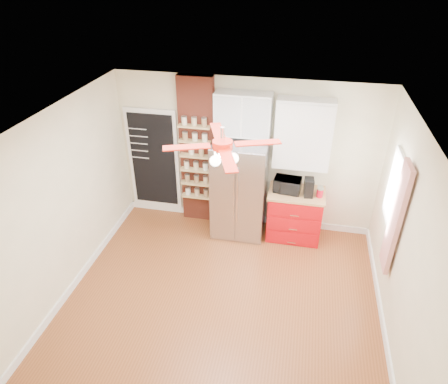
% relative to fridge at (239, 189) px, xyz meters
% --- Properties ---
extents(floor, '(4.50, 4.50, 0.00)m').
position_rel_fridge_xyz_m(floor, '(0.05, -1.63, -0.88)').
color(floor, brown).
rests_on(floor, ground).
extents(ceiling, '(4.50, 4.50, 0.00)m').
position_rel_fridge_xyz_m(ceiling, '(0.05, -1.63, 1.83)').
color(ceiling, white).
rests_on(ceiling, wall_back).
extents(wall_back, '(4.50, 0.02, 2.70)m').
position_rel_fridge_xyz_m(wall_back, '(0.05, 0.37, 0.48)').
color(wall_back, beige).
rests_on(wall_back, floor).
extents(wall_front, '(4.50, 0.02, 2.70)m').
position_rel_fridge_xyz_m(wall_front, '(0.05, -3.63, 0.48)').
color(wall_front, beige).
rests_on(wall_front, floor).
extents(wall_left, '(0.02, 4.00, 2.70)m').
position_rel_fridge_xyz_m(wall_left, '(-2.20, -1.63, 0.48)').
color(wall_left, beige).
rests_on(wall_left, floor).
extents(wall_right, '(0.02, 4.00, 2.70)m').
position_rel_fridge_xyz_m(wall_right, '(2.30, -1.63, 0.48)').
color(wall_right, beige).
rests_on(wall_right, floor).
extents(chalkboard, '(0.95, 0.05, 1.95)m').
position_rel_fridge_xyz_m(chalkboard, '(-1.65, 0.33, 0.23)').
color(chalkboard, white).
rests_on(chalkboard, wall_back).
extents(brick_pillar, '(0.60, 0.16, 2.70)m').
position_rel_fridge_xyz_m(brick_pillar, '(-0.80, 0.29, 0.48)').
color(brick_pillar, brown).
rests_on(brick_pillar, floor).
extents(fridge, '(0.90, 0.70, 1.75)m').
position_rel_fridge_xyz_m(fridge, '(0.00, 0.00, 0.00)').
color(fridge, '#ADADB2').
rests_on(fridge, floor).
extents(upper_glass_cabinet, '(0.90, 0.35, 0.70)m').
position_rel_fridge_xyz_m(upper_glass_cabinet, '(0.00, 0.20, 1.27)').
color(upper_glass_cabinet, white).
rests_on(upper_glass_cabinet, wall_back).
extents(red_cabinet, '(0.94, 0.64, 0.90)m').
position_rel_fridge_xyz_m(red_cabinet, '(0.97, 0.05, -0.42)').
color(red_cabinet, '#B5080E').
rests_on(red_cabinet, floor).
extents(upper_shelf_unit, '(0.90, 0.30, 1.15)m').
position_rel_fridge_xyz_m(upper_shelf_unit, '(0.97, 0.22, 1.00)').
color(upper_shelf_unit, white).
rests_on(upper_shelf_unit, wall_back).
extents(window, '(0.04, 0.75, 1.05)m').
position_rel_fridge_xyz_m(window, '(2.28, -0.73, 0.68)').
color(window, white).
rests_on(window, wall_right).
extents(curtain, '(0.06, 0.40, 1.55)m').
position_rel_fridge_xyz_m(curtain, '(2.23, -1.28, 0.57)').
color(curtain, '#B31E17').
rests_on(curtain, wall_right).
extents(ceiling_fan, '(1.40, 1.40, 0.44)m').
position_rel_fridge_xyz_m(ceiling_fan, '(0.05, -1.63, 1.55)').
color(ceiling_fan, silver).
rests_on(ceiling_fan, ceiling).
extents(toaster_oven, '(0.47, 0.34, 0.24)m').
position_rel_fridge_xyz_m(toaster_oven, '(0.80, 0.05, 0.15)').
color(toaster_oven, black).
rests_on(toaster_oven, red_cabinet).
extents(coffee_maker, '(0.16, 0.22, 0.31)m').
position_rel_fridge_xyz_m(coffee_maker, '(1.15, -0.02, 0.18)').
color(coffee_maker, black).
rests_on(coffee_maker, red_cabinet).
extents(canister_left, '(0.11, 0.11, 0.14)m').
position_rel_fridge_xyz_m(canister_left, '(1.34, -0.02, 0.10)').
color(canister_left, red).
rests_on(canister_left, red_cabinet).
extents(canister_right, '(0.10, 0.10, 0.14)m').
position_rel_fridge_xyz_m(canister_right, '(1.34, 0.07, 0.09)').
color(canister_right, '#B00D09').
rests_on(canister_right, red_cabinet).
extents(pantry_jar_oats, '(0.10, 0.10, 0.12)m').
position_rel_fridge_xyz_m(pantry_jar_oats, '(-0.88, 0.18, 0.56)').
color(pantry_jar_oats, beige).
rests_on(pantry_jar_oats, brick_pillar).
extents(pantry_jar_beans, '(0.09, 0.09, 0.13)m').
position_rel_fridge_xyz_m(pantry_jar_beans, '(-0.69, 0.13, 0.56)').
color(pantry_jar_beans, '#95764C').
rests_on(pantry_jar_beans, brick_pillar).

